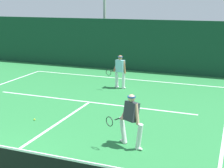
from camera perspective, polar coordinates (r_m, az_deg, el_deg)
name	(u,v)px	position (r m, az deg, el deg)	size (l,w,h in m)	color
court_line_baseline_far	(125,79)	(18.07, 2.17, 0.92)	(10.98, 0.10, 0.01)	white
court_line_service	(89,102)	(13.98, -3.90, -3.12)	(8.95, 0.10, 0.01)	white
court_line_centre	(48,130)	(11.25, -11.05, -7.79)	(0.10, 6.40, 0.01)	white
player_near	(131,118)	(9.60, 3.25, -5.90)	(1.10, 0.79, 1.59)	silver
player_far	(120,70)	(15.95, 1.38, 2.39)	(0.87, 0.84, 1.62)	silver
tennis_ball	(34,119)	(12.20, -13.22, -5.97)	(0.07, 0.07, 0.07)	#D1E033
back_fence_windscreen	(137,46)	(19.91, 4.33, 6.63)	(21.75, 0.12, 3.08)	#133B28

